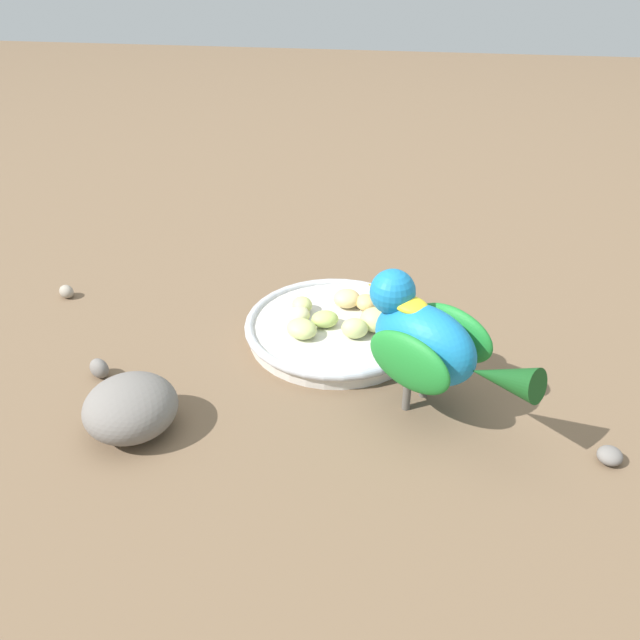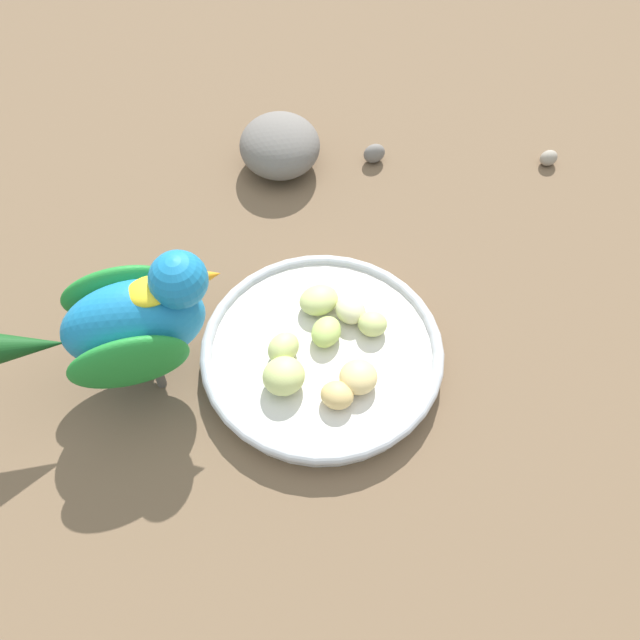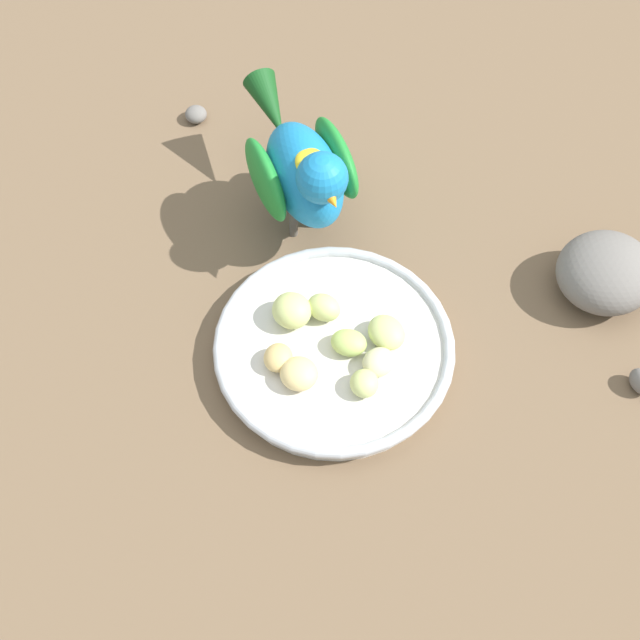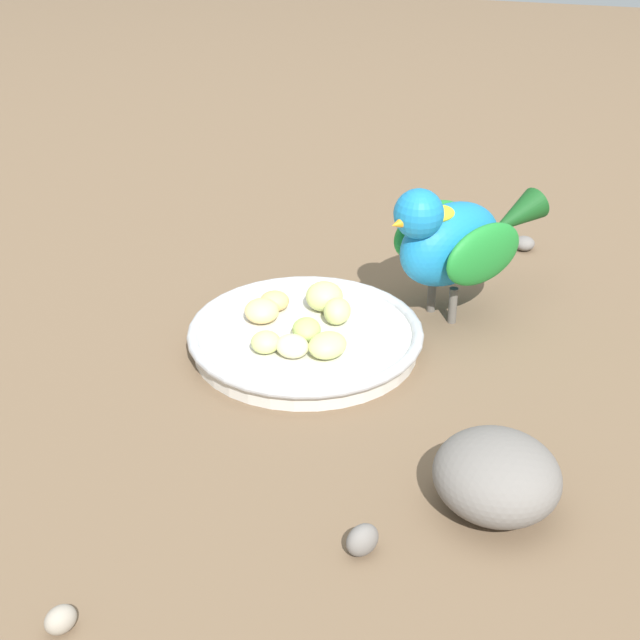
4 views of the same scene
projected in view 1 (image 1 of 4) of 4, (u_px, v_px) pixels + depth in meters
name	position (u px, v px, depth m)	size (l,w,h in m)	color
ground_plane	(341.00, 345.00, 0.87)	(4.00, 4.00, 0.00)	brown
feeding_bowl	(335.00, 328.00, 0.87)	(0.24, 0.24, 0.03)	beige
apple_piece_0	(344.00, 298.00, 0.91)	(0.04, 0.04, 0.02)	#E5C67F
apple_piece_1	(355.00, 328.00, 0.84)	(0.03, 0.03, 0.03)	#C6D17A
apple_piece_2	(325.00, 319.00, 0.86)	(0.04, 0.03, 0.02)	#B2CC66
apple_piece_3	(302.00, 329.00, 0.84)	(0.04, 0.03, 0.02)	#C6D17A
apple_piece_4	(299.00, 315.00, 0.87)	(0.03, 0.03, 0.02)	beige
apple_piece_5	(375.00, 320.00, 0.85)	(0.04, 0.04, 0.03)	#C6D17A
apple_piece_6	(366.00, 303.00, 0.90)	(0.03, 0.03, 0.02)	tan
apple_piece_7	(302.00, 305.00, 0.89)	(0.03, 0.03, 0.02)	#C6D17A
parrot	(428.00, 341.00, 0.72)	(0.19, 0.16, 0.15)	#59544C
rock_large	(131.00, 408.00, 0.71)	(0.10, 0.10, 0.06)	slate
pebble_0	(610.00, 456.00, 0.68)	(0.03, 0.03, 0.02)	slate
pebble_1	(99.00, 368.00, 0.80)	(0.03, 0.02, 0.02)	slate
pebble_2	(66.00, 292.00, 0.97)	(0.02, 0.02, 0.02)	gray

